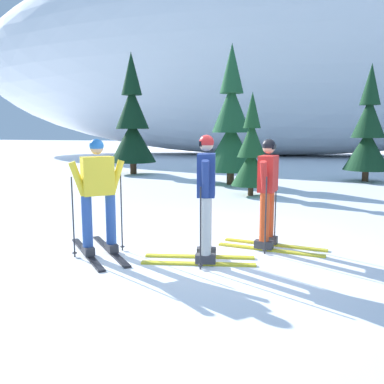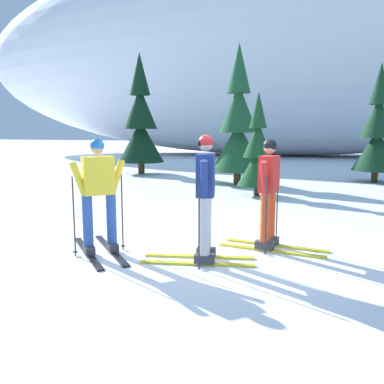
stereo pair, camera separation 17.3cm
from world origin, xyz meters
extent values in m
plane|color=white|center=(0.00, 0.00, 0.00)|extent=(120.00, 120.00, 0.00)
cube|color=gold|center=(-0.06, -0.59, 0.01)|extent=(1.59, 0.38, 0.03)
cube|color=gold|center=(-0.11, -0.26, 0.01)|extent=(1.59, 0.38, 0.03)
cube|color=#38383D|center=(0.04, -0.57, 0.09)|extent=(0.30, 0.19, 0.12)
cube|color=#38383D|center=(-0.02, -0.25, 0.09)|extent=(0.30, 0.19, 0.12)
cylinder|color=silver|center=(0.04, -0.57, 0.55)|extent=(0.15, 0.15, 0.80)
cylinder|color=silver|center=(-0.02, -0.25, 0.55)|extent=(0.15, 0.15, 0.80)
cube|color=navy|center=(0.01, -0.41, 1.24)|extent=(0.31, 0.45, 0.59)
cylinder|color=navy|center=(0.06, -0.66, 1.19)|extent=(0.15, 0.29, 0.58)
cylinder|color=navy|center=(-0.03, -0.16, 1.19)|extent=(0.15, 0.29, 0.58)
sphere|color=beige|center=(0.01, -0.41, 1.66)|extent=(0.19, 0.19, 0.19)
sphere|color=red|center=(0.01, -0.41, 1.69)|extent=(0.21, 0.21, 0.21)
cube|color=black|center=(-0.07, -0.42, 1.67)|extent=(0.06, 0.15, 0.07)
cylinder|color=#2D2D33|center=(0.01, -0.76, 0.56)|extent=(0.02, 0.02, 1.12)
cylinder|color=#2D2D33|center=(0.01, -0.76, 0.06)|extent=(0.07, 0.07, 0.01)
cylinder|color=#2D2D33|center=(-0.11, -0.08, 0.56)|extent=(0.02, 0.02, 1.12)
cylinder|color=#2D2D33|center=(-0.11, -0.08, 0.06)|extent=(0.07, 0.07, 0.01)
cube|color=black|center=(-1.80, -0.55, 0.01)|extent=(1.25, 1.40, 0.03)
cube|color=black|center=(-1.53, -0.31, 0.01)|extent=(1.25, 1.40, 0.03)
cube|color=#38383D|center=(-1.73, -0.62, 0.09)|extent=(0.29, 0.30, 0.12)
cube|color=#38383D|center=(-1.46, -0.39, 0.09)|extent=(0.29, 0.30, 0.12)
cylinder|color=#2D519E|center=(-1.73, -0.62, 0.53)|extent=(0.15, 0.15, 0.76)
cylinder|color=#2D519E|center=(-1.46, -0.39, 0.53)|extent=(0.15, 0.15, 0.76)
cube|color=yellow|center=(-1.60, -0.50, 1.19)|extent=(0.49, 0.48, 0.56)
cylinder|color=yellow|center=(-1.80, -0.68, 1.13)|extent=(0.27, 0.26, 0.58)
cylinder|color=yellow|center=(-1.39, -0.32, 1.13)|extent=(0.27, 0.26, 0.58)
sphere|color=tan|center=(-1.60, -0.50, 1.60)|extent=(0.19, 0.19, 0.19)
sphere|color=#2366B2|center=(-1.60, -0.50, 1.63)|extent=(0.21, 0.21, 0.21)
cube|color=black|center=(-1.65, -0.44, 1.61)|extent=(0.14, 0.13, 0.07)
cylinder|color=#2D2D33|center=(-1.91, -0.70, 0.59)|extent=(0.02, 0.02, 1.19)
cylinder|color=#2D2D33|center=(-1.91, -0.70, 0.06)|extent=(0.07, 0.07, 0.01)
cylinder|color=#2D2D33|center=(-1.36, -0.22, 0.59)|extent=(0.02, 0.02, 1.19)
cylinder|color=#2D2D33|center=(-1.36, -0.22, 0.06)|extent=(0.07, 0.07, 0.01)
cube|color=gold|center=(0.91, 0.65, 0.01)|extent=(1.66, 0.36, 0.03)
cube|color=gold|center=(0.86, 0.33, 0.01)|extent=(1.66, 0.36, 0.03)
cube|color=#38383D|center=(0.82, 0.66, 0.09)|extent=(0.30, 0.18, 0.12)
cube|color=#38383D|center=(0.77, 0.35, 0.09)|extent=(0.30, 0.18, 0.12)
cylinder|color=#DB471E|center=(0.82, 0.66, 0.53)|extent=(0.15, 0.15, 0.76)
cylinder|color=#DB471E|center=(0.77, 0.35, 0.53)|extent=(0.15, 0.15, 0.76)
cube|color=red|center=(0.79, 0.51, 1.18)|extent=(0.30, 0.43, 0.56)
cylinder|color=red|center=(0.83, 0.75, 1.12)|extent=(0.14, 0.29, 0.58)
cylinder|color=red|center=(0.75, 0.26, 1.12)|extent=(0.14, 0.29, 0.58)
sphere|color=tan|center=(0.79, 0.51, 1.59)|extent=(0.19, 0.19, 0.19)
sphere|color=black|center=(0.79, 0.51, 1.62)|extent=(0.21, 0.21, 0.21)
cube|color=black|center=(0.87, 0.49, 1.60)|extent=(0.06, 0.15, 0.07)
cylinder|color=#2D2D33|center=(0.90, 0.83, 0.59)|extent=(0.02, 0.02, 1.18)
cylinder|color=#2D2D33|center=(0.90, 0.83, 0.06)|extent=(0.07, 0.07, 0.01)
cylinder|color=#2D2D33|center=(0.80, 0.16, 0.59)|extent=(0.02, 0.02, 1.18)
cylinder|color=#2D2D33|center=(0.80, 0.16, 0.06)|extent=(0.07, 0.07, 0.01)
cylinder|color=#47301E|center=(-5.54, 10.27, 0.34)|extent=(0.27, 0.27, 0.68)
cone|color=black|center=(-5.54, 10.27, 1.38)|extent=(1.94, 1.94, 1.74)
cone|color=black|center=(-5.54, 10.27, 2.77)|extent=(1.40, 1.40, 1.74)
cone|color=black|center=(-5.54, 10.27, 4.16)|extent=(0.85, 0.85, 1.74)
cylinder|color=#47301E|center=(-1.00, 7.94, 0.32)|extent=(0.25, 0.25, 0.63)
cone|color=#1E512D|center=(-1.00, 7.94, 1.28)|extent=(1.81, 1.81, 1.62)
cone|color=#1E512D|center=(-1.00, 7.94, 2.58)|extent=(1.30, 1.30, 1.62)
cone|color=#1E512D|center=(-1.00, 7.94, 3.88)|extent=(0.80, 0.80, 1.62)
cylinder|color=#47301E|center=(-0.05, 5.69, 0.20)|extent=(0.16, 0.16, 0.39)
cone|color=#194723|center=(-0.05, 5.69, 0.79)|extent=(1.12, 1.12, 1.01)
cone|color=#194723|center=(-0.05, 5.69, 1.60)|extent=(0.81, 0.81, 1.01)
cone|color=#194723|center=(-0.05, 5.69, 2.40)|extent=(0.49, 0.49, 1.01)
cylinder|color=#47301E|center=(3.62, 9.95, 0.28)|extent=(0.23, 0.23, 0.56)
cone|color=#14381E|center=(3.62, 9.95, 1.14)|extent=(1.61, 1.61, 1.44)
cone|color=#14381E|center=(3.62, 9.95, 2.30)|extent=(1.16, 1.16, 1.44)
cone|color=#14381E|center=(3.62, 9.95, 3.45)|extent=(0.71, 0.71, 1.44)
ellipsoid|color=white|center=(-1.06, 24.84, 7.37)|extent=(47.39, 15.42, 14.73)
camera|label=1|loc=(1.23, -5.90, 1.86)|focal=38.28mm
camera|label=2|loc=(1.40, -5.86, 1.86)|focal=38.28mm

